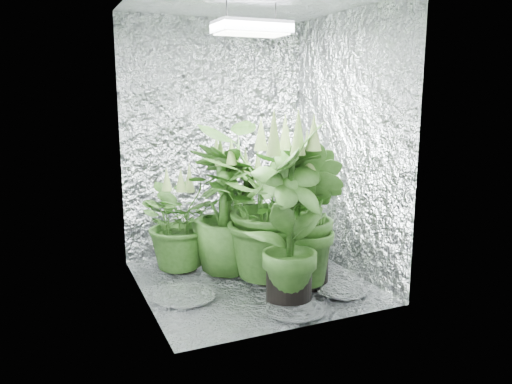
{
  "coord_description": "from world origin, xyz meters",
  "views": [
    {
      "loc": [
        -1.38,
        -3.26,
        1.4
      ],
      "look_at": [
        0.03,
        0.0,
        0.68
      ],
      "focal_mm": 35.0,
      "sensor_mm": 36.0,
      "label": 1
    }
  ],
  "objects_px": {
    "plant_b": "(246,211)",
    "plant_g": "(308,216)",
    "plant_e": "(272,203)",
    "grow_lamp": "(252,28)",
    "plant_d": "(227,210)",
    "circulation_fan": "(298,239)",
    "plant_c": "(303,211)",
    "plant_f": "(290,217)",
    "plant_a": "(180,221)"
  },
  "relations": [
    {
      "from": "plant_b",
      "to": "plant_g",
      "type": "relative_size",
      "value": 0.84
    },
    {
      "from": "plant_e",
      "to": "plant_g",
      "type": "xyz_separation_m",
      "value": [
        0.2,
        -0.19,
        -0.07
      ]
    },
    {
      "from": "grow_lamp",
      "to": "plant_b",
      "type": "height_order",
      "value": "grow_lamp"
    },
    {
      "from": "plant_d",
      "to": "circulation_fan",
      "type": "xyz_separation_m",
      "value": [
        0.7,
        0.14,
        -0.36
      ]
    },
    {
      "from": "plant_c",
      "to": "plant_f",
      "type": "height_order",
      "value": "plant_f"
    },
    {
      "from": "plant_a",
      "to": "plant_b",
      "type": "bearing_deg",
      "value": -6.88
    },
    {
      "from": "plant_c",
      "to": "plant_a",
      "type": "bearing_deg",
      "value": 166.66
    },
    {
      "from": "plant_b",
      "to": "plant_f",
      "type": "xyz_separation_m",
      "value": [
        -0.05,
        -0.87,
        0.16
      ]
    },
    {
      "from": "plant_b",
      "to": "plant_g",
      "type": "bearing_deg",
      "value": -69.71
    },
    {
      "from": "plant_g",
      "to": "plant_f",
      "type": "bearing_deg",
      "value": -138.14
    },
    {
      "from": "plant_f",
      "to": "circulation_fan",
      "type": "height_order",
      "value": "plant_f"
    },
    {
      "from": "plant_c",
      "to": "plant_f",
      "type": "xyz_separation_m",
      "value": [
        -0.49,
        -0.7,
        0.17
      ]
    },
    {
      "from": "grow_lamp",
      "to": "plant_a",
      "type": "bearing_deg",
      "value": 131.4
    },
    {
      "from": "plant_b",
      "to": "plant_c",
      "type": "xyz_separation_m",
      "value": [
        0.44,
        -0.17,
        -0.01
      ]
    },
    {
      "from": "plant_b",
      "to": "plant_f",
      "type": "relative_size",
      "value": 0.74
    },
    {
      "from": "plant_e",
      "to": "plant_b",
      "type": "bearing_deg",
      "value": 94.45
    },
    {
      "from": "plant_d",
      "to": "plant_e",
      "type": "relative_size",
      "value": 0.87
    },
    {
      "from": "plant_a",
      "to": "plant_f",
      "type": "distance_m",
      "value": 1.07
    },
    {
      "from": "plant_f",
      "to": "circulation_fan",
      "type": "bearing_deg",
      "value": 58.41
    },
    {
      "from": "plant_e",
      "to": "plant_c",
      "type": "bearing_deg",
      "value": 32.74
    },
    {
      "from": "grow_lamp",
      "to": "plant_c",
      "type": "distance_m",
      "value": 1.52
    },
    {
      "from": "plant_e",
      "to": "circulation_fan",
      "type": "height_order",
      "value": "plant_e"
    },
    {
      "from": "plant_c",
      "to": "plant_f",
      "type": "relative_size",
      "value": 0.75
    },
    {
      "from": "grow_lamp",
      "to": "plant_f",
      "type": "bearing_deg",
      "value": -81.25
    },
    {
      "from": "plant_b",
      "to": "plant_c",
      "type": "height_order",
      "value": "plant_c"
    },
    {
      "from": "grow_lamp",
      "to": "plant_d",
      "type": "relative_size",
      "value": 0.46
    },
    {
      "from": "plant_e",
      "to": "plant_f",
      "type": "relative_size",
      "value": 0.97
    },
    {
      "from": "grow_lamp",
      "to": "plant_a",
      "type": "relative_size",
      "value": 0.57
    },
    {
      "from": "plant_d",
      "to": "plant_e",
      "type": "height_order",
      "value": "plant_e"
    },
    {
      "from": "plant_b",
      "to": "plant_e",
      "type": "relative_size",
      "value": 0.77
    },
    {
      "from": "plant_b",
      "to": "plant_f",
      "type": "distance_m",
      "value": 0.89
    },
    {
      "from": "circulation_fan",
      "to": "plant_d",
      "type": "bearing_deg",
      "value": -163.57
    },
    {
      "from": "grow_lamp",
      "to": "plant_f",
      "type": "relative_size",
      "value": 0.39
    },
    {
      "from": "plant_a",
      "to": "plant_d",
      "type": "bearing_deg",
      "value": -34.84
    },
    {
      "from": "plant_a",
      "to": "plant_e",
      "type": "bearing_deg",
      "value": -40.91
    },
    {
      "from": "plant_f",
      "to": "plant_e",
      "type": "bearing_deg",
      "value": 79.69
    },
    {
      "from": "plant_d",
      "to": "plant_a",
      "type": "bearing_deg",
      "value": 145.16
    },
    {
      "from": "plant_c",
      "to": "plant_d",
      "type": "distance_m",
      "value": 0.66
    },
    {
      "from": "plant_a",
      "to": "plant_e",
      "type": "distance_m",
      "value": 0.78
    },
    {
      "from": "plant_e",
      "to": "circulation_fan",
      "type": "relative_size",
      "value": 3.49
    },
    {
      "from": "plant_a",
      "to": "plant_c",
      "type": "distance_m",
      "value": 1.0
    },
    {
      "from": "plant_b",
      "to": "plant_e",
      "type": "height_order",
      "value": "plant_e"
    },
    {
      "from": "plant_a",
      "to": "plant_e",
      "type": "height_order",
      "value": "plant_e"
    },
    {
      "from": "plant_b",
      "to": "circulation_fan",
      "type": "relative_size",
      "value": 2.69
    },
    {
      "from": "plant_d",
      "to": "plant_f",
      "type": "height_order",
      "value": "plant_f"
    },
    {
      "from": "grow_lamp",
      "to": "plant_c",
      "type": "xyz_separation_m",
      "value": [
        0.56,
        0.24,
        -1.39
      ]
    },
    {
      "from": "plant_f",
      "to": "circulation_fan",
      "type": "distance_m",
      "value": 1.1
    },
    {
      "from": "plant_a",
      "to": "plant_g",
      "type": "height_order",
      "value": "plant_g"
    },
    {
      "from": "plant_c",
      "to": "plant_g",
      "type": "distance_m",
      "value": 0.51
    },
    {
      "from": "plant_c",
      "to": "plant_g",
      "type": "relative_size",
      "value": 0.85
    }
  ]
}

